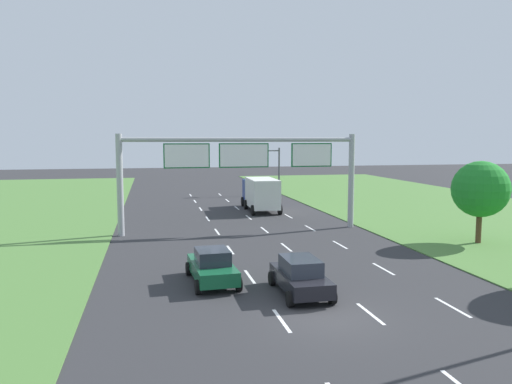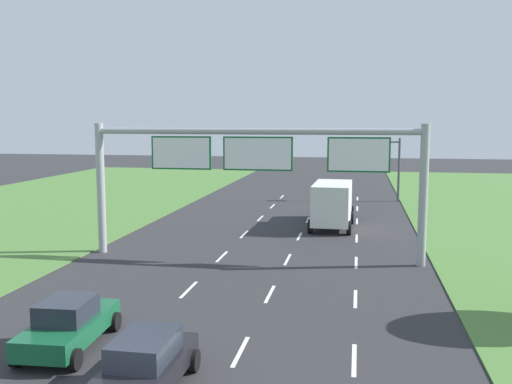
% 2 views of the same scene
% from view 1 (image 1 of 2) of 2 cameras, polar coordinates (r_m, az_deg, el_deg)
% --- Properties ---
extents(ground_plane, '(200.00, 200.00, 0.00)m').
position_cam_1_polar(ground_plane, '(19.42, 8.09, -13.96)').
color(ground_plane, '#2D2D30').
extents(lane_dashes_inner_left, '(0.14, 62.40, 0.01)m').
position_cam_1_polar(lane_dashes_inner_left, '(30.21, -2.96, -6.61)').
color(lane_dashes_inner_left, white).
rests_on(lane_dashes_inner_left, ground_plane).
extents(lane_dashes_inner_right, '(0.14, 62.40, 0.01)m').
position_cam_1_polar(lane_dashes_inner_right, '(30.94, 3.49, -6.31)').
color(lane_dashes_inner_right, white).
rests_on(lane_dashes_inner_right, ground_plane).
extents(lane_dashes_slip, '(0.14, 62.40, 0.01)m').
position_cam_1_polar(lane_dashes_slip, '(32.03, 9.57, -5.96)').
color(lane_dashes_slip, white).
rests_on(lane_dashes_slip, ground_plane).
extents(car_near_red, '(2.22, 4.33, 1.60)m').
position_cam_1_polar(car_near_red, '(23.36, -5.03, -8.47)').
color(car_near_red, '#145633').
rests_on(car_near_red, ground_plane).
extents(car_lead_silver, '(1.99, 4.11, 1.58)m').
position_cam_1_polar(car_lead_silver, '(21.73, 5.08, -9.54)').
color(car_lead_silver, black).
rests_on(car_lead_silver, ground_plane).
extents(box_truck, '(2.84, 7.44, 3.03)m').
position_cam_1_polar(box_truck, '(46.40, 0.50, -0.09)').
color(box_truck, navy).
rests_on(box_truck, ground_plane).
extents(sign_gantry, '(17.24, 0.44, 7.00)m').
position_cam_1_polar(sign_gantry, '(35.63, -1.47, 3.38)').
color(sign_gantry, '#9EA0A5').
rests_on(sign_gantry, ground_plane).
extents(traffic_light_mast, '(4.76, 0.49, 5.60)m').
position_cam_1_polar(traffic_light_mast, '(59.50, 0.85, 3.41)').
color(traffic_light_mast, '#47494F').
rests_on(traffic_light_mast, ground_plane).
extents(roadside_tree_mid, '(3.55, 3.55, 5.28)m').
position_cam_1_polar(roadside_tree_mid, '(34.44, 24.28, 0.29)').
color(roadside_tree_mid, '#513823').
rests_on(roadside_tree_mid, ground_plane).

